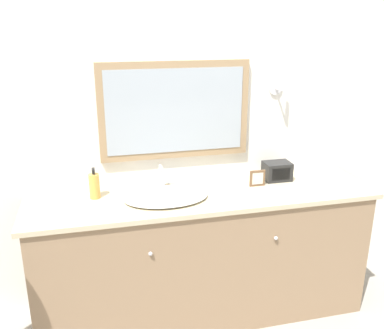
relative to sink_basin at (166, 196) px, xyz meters
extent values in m
cube|color=white|center=(0.24, 0.33, 0.37)|extent=(8.00, 0.06, 2.55)
cube|color=#997A56|center=(0.12, 0.29, 0.47)|extent=(0.98, 0.04, 0.63)
cube|color=#9EA8B2|center=(0.12, 0.27, 0.47)|extent=(0.89, 0.01, 0.54)
cylinder|color=silver|center=(0.82, 0.29, 0.58)|extent=(0.09, 0.01, 0.09)
cylinder|color=silver|center=(0.82, 0.24, 0.58)|extent=(0.02, 0.10, 0.02)
cylinder|color=white|center=(0.82, 0.19, 0.65)|extent=(0.02, 0.02, 0.14)
cube|color=#937556|center=(0.24, 0.02, -0.47)|extent=(2.13, 0.53, 0.85)
cube|color=#C6B793|center=(0.24, 0.02, -0.03)|extent=(2.19, 0.57, 0.03)
sphere|color=silver|center=(-0.14, -0.26, -0.24)|extent=(0.02, 0.02, 0.02)
sphere|color=silver|center=(0.63, -0.26, -0.24)|extent=(0.02, 0.02, 0.02)
ellipsoid|color=white|center=(0.00, -0.01, 0.00)|extent=(0.52, 0.34, 0.03)
cylinder|color=silver|center=(0.00, 0.19, 0.00)|extent=(0.06, 0.06, 0.03)
cylinder|color=silver|center=(0.00, 0.19, 0.07)|extent=(0.02, 0.02, 0.12)
cylinder|color=silver|center=(0.00, 0.15, 0.13)|extent=(0.02, 0.07, 0.02)
cylinder|color=white|center=(-0.07, 0.19, 0.01)|extent=(0.06, 0.02, 0.02)
cylinder|color=white|center=(0.08, 0.19, 0.01)|extent=(0.05, 0.02, 0.02)
cylinder|color=gold|center=(-0.42, 0.12, 0.06)|extent=(0.06, 0.06, 0.15)
cylinder|color=black|center=(-0.42, 0.12, 0.15)|extent=(0.02, 0.02, 0.04)
cube|color=black|center=(-0.42, 0.10, 0.17)|extent=(0.02, 0.03, 0.01)
cube|color=black|center=(0.80, 0.15, 0.04)|extent=(0.18, 0.13, 0.12)
cube|color=black|center=(0.80, 0.08, 0.04)|extent=(0.13, 0.01, 0.08)
cube|color=brown|center=(0.62, 0.07, 0.04)|extent=(0.10, 0.01, 0.11)
cube|color=beige|center=(0.62, 0.06, 0.04)|extent=(0.07, 0.00, 0.08)
cube|color=silver|center=(1.19, -0.12, 0.00)|extent=(0.19, 0.10, 0.04)
camera|label=1|loc=(-0.42, -2.38, 1.02)|focal=40.00mm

